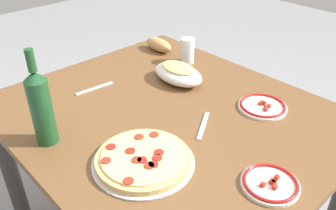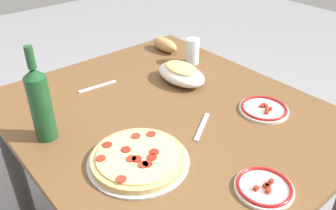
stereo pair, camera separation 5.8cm
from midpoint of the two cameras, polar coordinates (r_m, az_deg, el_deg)
dining_table at (r=1.38m, az=1.21°, el=-4.95°), size 1.21×1.04×0.72m
pepperoni_pizza at (r=1.09m, az=-3.26°, el=-8.61°), size 0.31×0.31×0.03m
baked_pasta_dish at (r=1.51m, az=3.25°, el=5.16°), size 0.24×0.15×0.08m
wine_bottle at (r=1.18m, az=-18.58°, el=0.29°), size 0.07×0.07×0.33m
water_glass at (r=1.68m, az=4.96°, el=8.64°), size 0.06×0.06×0.12m
side_plate_near at (r=1.37m, az=16.38°, el=-0.62°), size 0.18×0.18×0.02m
side_plate_far at (r=1.04m, az=16.82°, el=-12.61°), size 0.17×0.17×0.02m
bread_loaf at (r=1.81m, az=0.41°, el=9.70°), size 0.17×0.07×0.06m
fork_left at (r=1.24m, az=6.84°, el=-3.50°), size 0.10×0.15×0.00m
fork_right at (r=1.50m, az=-10.21°, el=2.94°), size 0.03×0.17×0.00m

